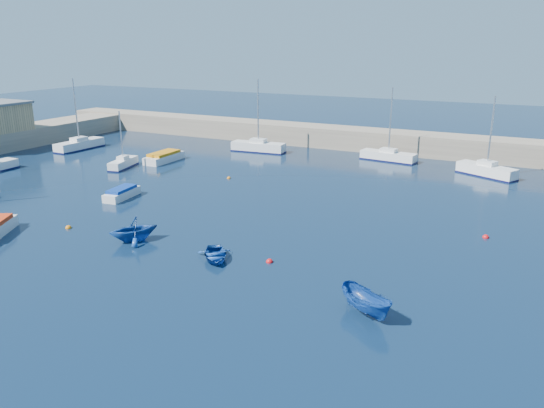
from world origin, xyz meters
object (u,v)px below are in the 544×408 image
at_px(sailboat_5, 258,146).
at_px(sailboat_3, 123,163).
at_px(sailboat_7, 486,170).
at_px(dinghy_left, 133,229).
at_px(dinghy_right, 366,303).
at_px(motorboat_2, 164,157).
at_px(sailboat_4, 80,144).
at_px(motorboat_1, 122,193).
at_px(dinghy_center, 215,255).
at_px(sailboat_6, 388,156).

bearing_deg(sailboat_5, sailboat_3, 142.99).
distance_m(sailboat_5, sailboat_7, 27.37).
relative_size(dinghy_left, dinghy_right, 0.95).
relative_size(motorboat_2, dinghy_right, 1.58).
xyz_separation_m(sailboat_4, sailboat_5, (21.62, 9.08, 0.03)).
bearing_deg(dinghy_right, sailboat_7, 28.64).
bearing_deg(sailboat_3, dinghy_right, -43.59).
relative_size(motorboat_1, dinghy_right, 1.16).
height_order(motorboat_2, dinghy_left, dinghy_left).
height_order(sailboat_3, dinghy_center, sailboat_3).
bearing_deg(sailboat_7, sailboat_5, 115.39).
xyz_separation_m(motorboat_1, dinghy_left, (8.17, -7.92, 0.43)).
relative_size(sailboat_5, motorboat_1, 2.21).
bearing_deg(motorboat_1, sailboat_5, 80.16).
bearing_deg(sailboat_6, motorboat_2, 124.97).
bearing_deg(dinghy_center, sailboat_4, 111.63).
relative_size(sailboat_6, dinghy_right, 2.41).
bearing_deg(motorboat_1, sailboat_4, 136.70).
bearing_deg(sailboat_4, sailboat_6, 18.55).
xyz_separation_m(dinghy_center, dinghy_right, (10.85, -2.65, 0.36)).
relative_size(sailboat_7, dinghy_right, 2.35).
xyz_separation_m(sailboat_6, motorboat_1, (-17.34, -26.15, -0.13)).
relative_size(sailboat_6, sailboat_7, 1.03).
bearing_deg(sailboat_6, sailboat_3, 130.76).
height_order(dinghy_left, dinghy_right, dinghy_left).
distance_m(sailboat_7, dinghy_left, 37.23).
bearing_deg(dinghy_center, motorboat_1, 116.19).
xyz_separation_m(sailboat_3, sailboat_5, (9.25, 14.69, 0.13)).
height_order(sailboat_4, dinghy_left, sailboat_4).
xyz_separation_m(sailboat_5, dinghy_center, (13.98, -32.20, -0.34)).
xyz_separation_m(motorboat_2, dinghy_right, (31.97, -24.74, 0.15)).
bearing_deg(sailboat_3, sailboat_4, 142.62).
xyz_separation_m(sailboat_3, sailboat_4, (-12.37, 5.61, 0.10)).
bearing_deg(sailboat_4, motorboat_2, -1.99).
xyz_separation_m(dinghy_center, dinghy_left, (-6.91, 0.26, 0.57)).
bearing_deg(motorboat_1, dinghy_left, -51.30).
relative_size(sailboat_7, dinghy_center, 2.69).
bearing_deg(sailboat_5, sailboat_6, -87.39).
relative_size(motorboat_2, dinghy_left, 1.65).
xyz_separation_m(sailboat_5, motorboat_2, (-7.13, -10.11, -0.12)).
distance_m(sailboat_3, dinghy_center, 29.09).
bearing_deg(sailboat_3, motorboat_1, -61.90).
distance_m(dinghy_left, dinghy_right, 18.00).
relative_size(sailboat_4, dinghy_right, 2.56).
xyz_separation_m(sailboat_4, sailboat_6, (37.85, 11.20, -0.05)).
bearing_deg(dinghy_left, motorboat_2, 157.63).
height_order(sailboat_3, dinghy_left, sailboat_3).
bearing_deg(sailboat_6, dinghy_center, -176.40).
distance_m(sailboat_3, sailboat_4, 13.58).
height_order(sailboat_5, sailboat_7, sailboat_5).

